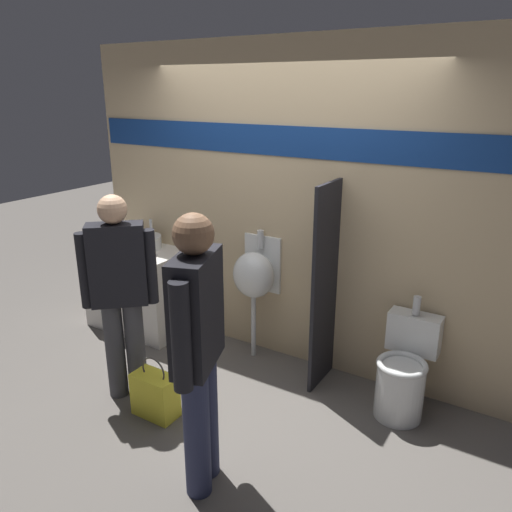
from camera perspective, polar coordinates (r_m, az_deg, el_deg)
ground_plane at (r=4.27m, az=-1.24°, el=-14.12°), size 16.00×16.00×0.00m
display_wall at (r=4.21m, az=3.10°, el=5.59°), size 3.99×0.07×2.70m
sink_counter at (r=5.11m, az=-13.26°, el=-3.62°), size 0.98×0.56×0.83m
sink_basin at (r=4.96m, az=-12.80°, el=1.56°), size 0.36×0.36×0.26m
cell_phone at (r=4.70m, az=-12.02°, el=-0.06°), size 0.07×0.14×0.01m
divider_near_counter at (r=3.94m, az=7.83°, el=-3.59°), size 0.03×0.43×1.66m
urinal_near_counter at (r=4.32m, az=-0.19°, el=-2.16°), size 0.38×0.32×1.15m
toilet at (r=3.91m, az=16.49°, el=-12.80°), size 0.38×0.53×0.87m
person_in_vest at (r=2.86m, az=-6.65°, el=-10.13°), size 0.32×0.57×1.70m
person_with_lanyard at (r=3.85m, az=-15.29°, el=-3.77°), size 0.44×0.41×1.61m
shopping_bag at (r=3.88m, az=-11.46°, el=-15.26°), size 0.33×0.18×0.48m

